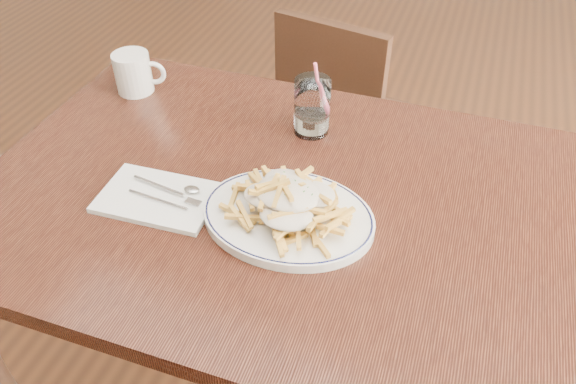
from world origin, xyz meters
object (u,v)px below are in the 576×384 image
at_px(fries_plate, 288,216).
at_px(water_glass, 312,110).
at_px(loaded_fries, 288,198).
at_px(coffee_mug, 134,73).
at_px(chair_far, 339,110).
at_px(table, 285,222).

relative_size(fries_plate, water_glass, 2.28).
height_order(fries_plate, loaded_fries, loaded_fries).
bearing_deg(coffee_mug, chair_far, 54.79).
bearing_deg(water_glass, fries_plate, -81.12).
distance_m(table, fries_plate, 0.12).
xyz_separation_m(table, loaded_fries, (0.03, -0.07, 0.13)).
bearing_deg(coffee_mug, fries_plate, -32.18).
relative_size(fries_plate, loaded_fries, 1.43).
distance_m(table, loaded_fries, 0.16).
bearing_deg(table, fries_plate, -66.73).
xyz_separation_m(table, water_glass, (-0.01, 0.22, 0.13)).
bearing_deg(coffee_mug, loaded_fries, -32.18).
bearing_deg(water_glass, coffee_mug, 176.85).
bearing_deg(table, chair_far, 96.24).
distance_m(table, coffee_mug, 0.54).
relative_size(water_glass, coffee_mug, 1.42).
xyz_separation_m(chair_far, loaded_fries, (0.12, -0.85, 0.36)).
xyz_separation_m(chair_far, water_glass, (0.07, -0.56, 0.36)).
bearing_deg(table, loaded_fries, -66.73).
relative_size(chair_far, fries_plate, 2.01).
bearing_deg(water_glass, loaded_fries, -81.12).
distance_m(fries_plate, loaded_fries, 0.05).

